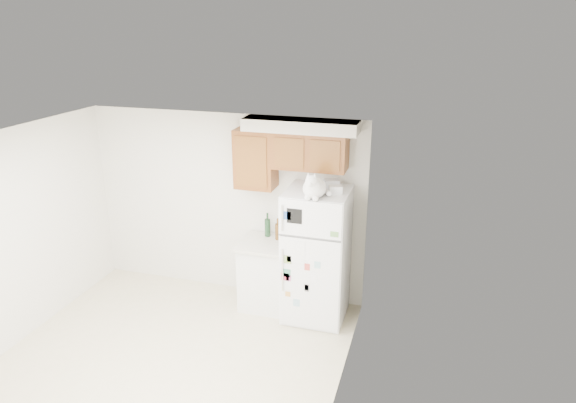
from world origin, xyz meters
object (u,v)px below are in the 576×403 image
at_px(refrigerator, 316,256).
at_px(base_counter, 266,274).
at_px(bottle_amber, 278,229).
at_px(storage_box_front, 336,190).
at_px(bottle_green, 268,225).
at_px(cat, 314,187).
at_px(storage_box_back, 331,184).

height_order(refrigerator, base_counter, refrigerator).
distance_m(base_counter, bottle_amber, 0.63).
bearing_deg(storage_box_front, bottle_amber, 144.79).
xyz_separation_m(bottle_green, bottle_amber, (0.16, -0.06, -0.02)).
bearing_deg(base_counter, bottle_green, 99.69).
relative_size(cat, bottle_green, 1.47).
distance_m(refrigerator, storage_box_back, 0.92).
xyz_separation_m(base_counter, cat, (0.71, -0.33, 1.36)).
xyz_separation_m(base_counter, storage_box_back, (0.82, 0.09, 1.29)).
relative_size(refrigerator, bottle_amber, 5.87).
distance_m(refrigerator, storage_box_front, 0.92).
relative_size(cat, bottle_amber, 1.64).
xyz_separation_m(cat, bottle_green, (-0.74, 0.51, -0.74)).
bearing_deg(cat, storage_box_back, 74.71).
xyz_separation_m(base_counter, bottle_amber, (0.13, 0.12, 0.60)).
bearing_deg(bottle_green, cat, -34.88).
distance_m(storage_box_front, bottle_green, 1.19).
bearing_deg(storage_box_back, cat, -127.97).
bearing_deg(bottle_green, bottle_amber, -21.76).
height_order(cat, storage_box_back, cat).
bearing_deg(storage_box_front, cat, -150.86).
distance_m(cat, bottle_green, 1.17).
bearing_deg(bottle_amber, base_counter, -136.47).
xyz_separation_m(refrigerator, base_counter, (-0.69, 0.07, -0.39)).
bearing_deg(refrigerator, bottle_amber, 160.84).
xyz_separation_m(refrigerator, bottle_green, (-0.72, 0.26, 0.23)).
xyz_separation_m(storage_box_front, bottle_green, (-0.94, 0.28, -0.66)).
distance_m(base_counter, cat, 1.57).
relative_size(cat, storage_box_back, 2.65).
bearing_deg(cat, base_counter, 155.01).
height_order(refrigerator, cat, cat).
bearing_deg(cat, bottle_amber, 142.07).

